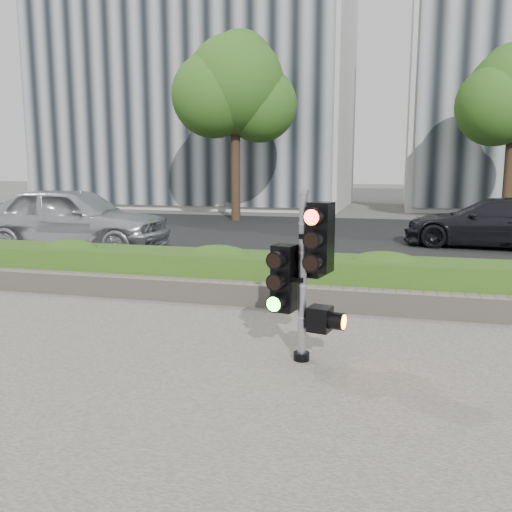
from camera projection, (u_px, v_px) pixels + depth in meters
name	position (u px, v px, depth m)	size (l,w,h in m)	color
ground	(247.00, 349.00, 6.41)	(120.00, 120.00, 0.00)	#51514C
sidewalk	(157.00, 456.00, 4.02)	(16.00, 11.00, 0.03)	#9E9389
road	(338.00, 239.00, 15.95)	(60.00, 13.00, 0.02)	black
curb	(296.00, 287.00, 9.41)	(60.00, 0.25, 0.12)	gray
stone_wall	(281.00, 296.00, 8.19)	(12.00, 0.32, 0.34)	gray
hedge	(289.00, 276.00, 8.78)	(12.00, 1.00, 0.68)	#5A952D
building_left	(201.00, 66.00, 29.37)	(16.00, 9.00, 15.00)	#B7B7B2
tree_left	(235.00, 89.00, 20.60)	(4.61, 4.03, 7.34)	black
traffic_signal	(306.00, 268.00, 5.81)	(0.68, 0.54, 1.87)	black
car_silver	(73.00, 219.00, 13.52)	(1.93, 4.80, 1.64)	silver
car_dark	(493.00, 223.00, 14.20)	(1.82, 4.49, 1.30)	black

